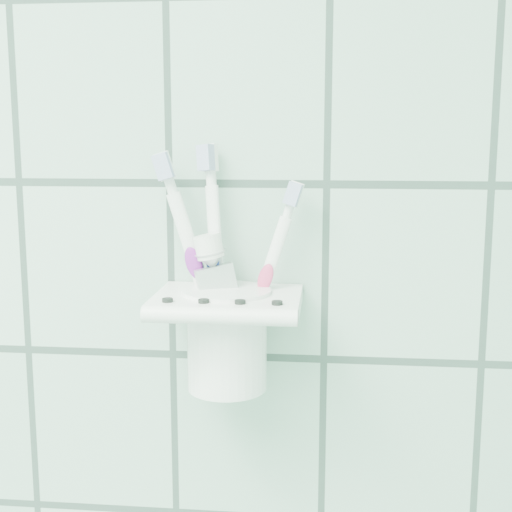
{
  "coord_description": "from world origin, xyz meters",
  "views": [
    {
      "loc": [
        0.73,
        0.55,
        1.46
      ],
      "look_at": [
        0.67,
        1.1,
        1.37
      ],
      "focal_mm": 50.0,
      "sensor_mm": 36.0,
      "label": 1
    }
  ],
  "objects_px": {
    "toothbrush_blue": "(222,261)",
    "toothpaste_tube": "(236,295)",
    "holder_bracket": "(228,304)",
    "cup": "(227,335)",
    "toothbrush_orange": "(235,274)",
    "toothbrush_pink": "(229,260)"
  },
  "relations": [
    {
      "from": "toothbrush_orange",
      "to": "toothpaste_tube",
      "type": "xyz_separation_m",
      "value": [
        0.0,
        -0.01,
        -0.02
      ]
    },
    {
      "from": "toothbrush_blue",
      "to": "toothbrush_orange",
      "type": "distance_m",
      "value": 0.02
    },
    {
      "from": "toothbrush_blue",
      "to": "holder_bracket",
      "type": "bearing_deg",
      "value": -36.63
    },
    {
      "from": "holder_bracket",
      "to": "toothpaste_tube",
      "type": "xyz_separation_m",
      "value": [
        0.01,
        0.01,
        0.01
      ]
    },
    {
      "from": "toothbrush_blue",
      "to": "toothpaste_tube",
      "type": "relative_size",
      "value": 1.52
    },
    {
      "from": "cup",
      "to": "toothbrush_blue",
      "type": "bearing_deg",
      "value": 118.19
    },
    {
      "from": "toothbrush_pink",
      "to": "toothpaste_tube",
      "type": "bearing_deg",
      "value": -51.37
    },
    {
      "from": "toothbrush_pink",
      "to": "toothbrush_orange",
      "type": "relative_size",
      "value": 1.14
    },
    {
      "from": "toothbrush_blue",
      "to": "toothbrush_orange",
      "type": "relative_size",
      "value": 1.15
    },
    {
      "from": "toothbrush_blue",
      "to": "toothpaste_tube",
      "type": "xyz_separation_m",
      "value": [
        0.01,
        -0.0,
        -0.03
      ]
    },
    {
      "from": "toothbrush_pink",
      "to": "toothbrush_orange",
      "type": "bearing_deg",
      "value": 3.45
    },
    {
      "from": "cup",
      "to": "toothbrush_pink",
      "type": "bearing_deg",
      "value": 89.58
    },
    {
      "from": "cup",
      "to": "toothpaste_tube",
      "type": "bearing_deg",
      "value": 43.11
    },
    {
      "from": "cup",
      "to": "toothbrush_pink",
      "type": "relative_size",
      "value": 0.44
    },
    {
      "from": "cup",
      "to": "toothbrush_blue",
      "type": "height_order",
      "value": "toothbrush_blue"
    },
    {
      "from": "toothbrush_orange",
      "to": "toothpaste_tube",
      "type": "bearing_deg",
      "value": -68.23
    },
    {
      "from": "toothpaste_tube",
      "to": "holder_bracket",
      "type": "bearing_deg",
      "value": -138.44
    },
    {
      "from": "holder_bracket",
      "to": "toothbrush_pink",
      "type": "height_order",
      "value": "toothbrush_pink"
    },
    {
      "from": "toothbrush_pink",
      "to": "toothpaste_tube",
      "type": "height_order",
      "value": "toothbrush_pink"
    },
    {
      "from": "toothbrush_pink",
      "to": "toothbrush_orange",
      "type": "xyz_separation_m",
      "value": [
        0.01,
        0.0,
        -0.01
      ]
    },
    {
      "from": "holder_bracket",
      "to": "toothbrush_pink",
      "type": "bearing_deg",
      "value": 94.56
    },
    {
      "from": "holder_bracket",
      "to": "toothbrush_blue",
      "type": "relative_size",
      "value": 0.61
    }
  ]
}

